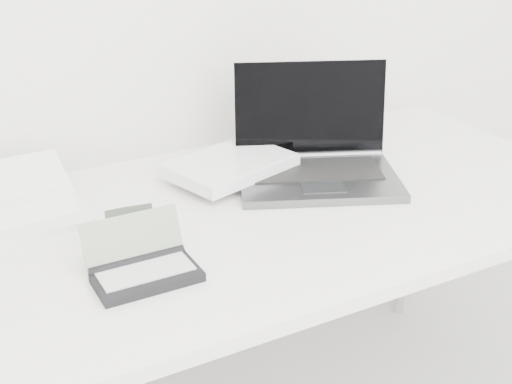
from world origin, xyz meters
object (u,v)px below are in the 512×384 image
desk (259,226)px  palmtop_charcoal (143,267)px  laptop_large (285,161)px  netbook_open_white (24,208)px

desk → palmtop_charcoal: 0.37m
palmtop_charcoal → desk: bearing=25.1°
laptop_large → netbook_open_white: 0.61m
laptop_large → palmtop_charcoal: size_ratio=3.03×
desk → laptop_large: 0.20m
netbook_open_white → palmtop_charcoal: 0.39m
laptop_large → palmtop_charcoal: bearing=-126.0°
palmtop_charcoal → netbook_open_white: bearing=110.7°
netbook_open_white → laptop_large: bearing=-9.3°
laptop_large → netbook_open_white: (-0.60, 0.09, -0.02)m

